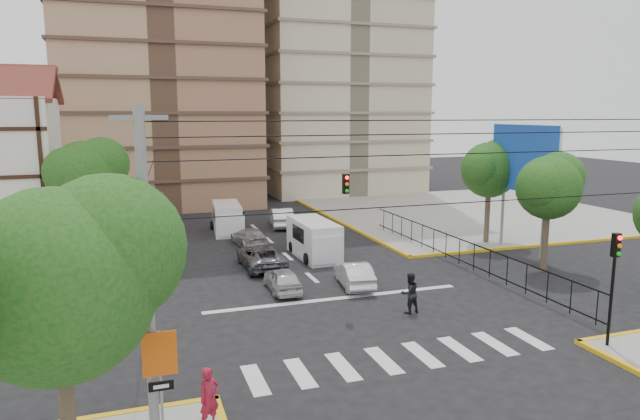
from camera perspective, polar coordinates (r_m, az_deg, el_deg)
name	(u,v)px	position (r m, az deg, el deg)	size (l,w,h in m)	color
ground	(345,306)	(27.16, 2.50, -9.60)	(160.00, 160.00, 0.00)	black
sidewalk_ne	(470,212)	(53.53, 14.81, -0.23)	(26.00, 26.00, 0.15)	gray
crosswalk_stripes	(403,357)	(22.07, 8.32, -14.37)	(12.00, 2.40, 0.01)	silver
stop_line	(336,299)	(28.22, 1.60, -8.84)	(13.00, 0.40, 0.01)	silver
park_fence	(459,266)	(34.96, 13.70, -5.47)	(0.10, 22.50, 1.66)	black
billboard	(525,161)	(38.31, 19.78, 4.66)	(0.36, 6.20, 8.10)	slate
tree_sw_near	(62,275)	(14.46, -24.41, -5.98)	(5.63, 4.60, 7.57)	#473828
tree_park_a	(550,185)	(34.48, 22.00, 2.38)	(4.41, 3.60, 6.83)	#473828
tree_park_c	(490,167)	(40.55, 16.68, 4.12)	(4.65, 3.80, 7.25)	#473828
tree_tudor	(86,171)	(40.16, -22.36, 3.59)	(5.39, 4.40, 7.43)	#473828
traffic_light_se	(614,271)	(24.22, 27.30, -5.40)	(0.28, 0.22, 4.40)	black
traffic_light_nw	(160,222)	(32.26, -15.70, -1.15)	(0.28, 0.22, 4.40)	black
traffic_light_hanging	(363,187)	(23.96, 4.36, 2.31)	(18.00, 9.12, 0.92)	black
utility_pole_sw	(147,277)	(15.47, -16.89, -6.47)	(1.40, 0.28, 9.00)	slate
district_sign	(160,364)	(16.03, -15.71, -14.64)	(0.90, 0.12, 3.20)	slate
van_right_lane	(315,240)	(35.57, -0.49, -3.05)	(2.18, 5.21, 2.33)	silver
van_left_lane	(228,219)	(43.54, -9.23, -0.90)	(2.38, 5.08, 2.22)	silver
car_silver_front_left	(283,280)	(29.21, -3.75, -6.96)	(1.45, 3.60, 1.23)	#BBBBC0
car_white_front_right	(354,274)	(30.00, 3.43, -6.42)	(1.39, 3.99, 1.32)	silver
car_grey_mid_left	(261,256)	(33.63, -5.89, -4.65)	(2.25, 4.88, 1.36)	#585A5F
car_silver_rear_left	(249,237)	(39.13, -7.08, -2.72)	(1.75, 4.30, 1.25)	#A2A2A6
car_darkgrey_mid_right	(313,229)	(41.20, -0.68, -1.89)	(1.69, 4.20, 1.43)	#232426
car_white_rear_right	(282,217)	(45.53, -3.87, -0.74)	(1.62, 4.64, 1.53)	white
pedestrian_sw_corner	(209,398)	(17.15, -11.02, -17.98)	(0.65, 0.43, 1.79)	maroon
pedestrian_crosswalk	(410,293)	(26.33, 8.95, -8.21)	(0.90, 0.70, 1.86)	black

